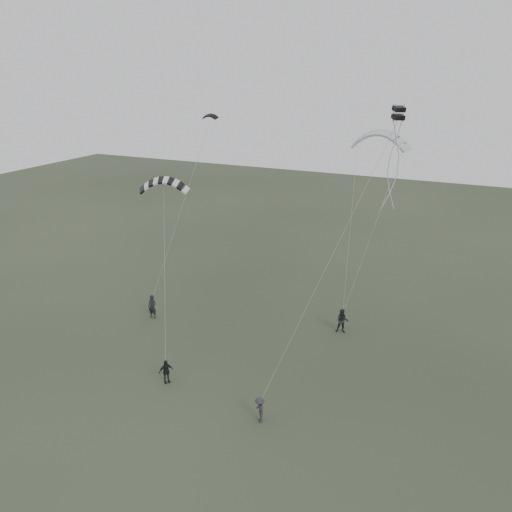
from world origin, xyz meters
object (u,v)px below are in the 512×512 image
at_px(flyer_center, 166,371).
at_px(kite_pale_large, 381,133).
at_px(flyer_left, 152,307).
at_px(kite_box, 399,113).
at_px(flyer_far, 260,410).
at_px(kite_dark_small, 210,115).
at_px(kite_striped, 163,180).
at_px(flyer_right, 342,321).

relative_size(flyer_center, kite_pale_large, 0.36).
distance_m(flyer_left, kite_box, 23.73).
bearing_deg(flyer_far, kite_dark_small, 177.63).
xyz_separation_m(flyer_left, kite_box, (17.88, 0.17, 15.61)).
distance_m(kite_dark_small, kite_pale_large, 13.57).
bearing_deg(kite_striped, flyer_left, 130.35).
relative_size(kite_dark_small, kite_pale_large, 0.31).
height_order(kite_dark_small, kite_striped, kite_dark_small).
bearing_deg(kite_box, kite_dark_small, 120.27).
height_order(kite_pale_large, kite_box, kite_box).
height_order(kite_dark_small, kite_box, kite_box).
xyz_separation_m(flyer_center, kite_striped, (-3.19, 5.61, 11.00)).
distance_m(kite_dark_small, kite_box, 17.40).
height_order(flyer_far, kite_striped, kite_striped).
bearing_deg(flyer_right, kite_pale_large, 70.34).
bearing_deg(kite_dark_small, kite_striped, -74.45).
xyz_separation_m(kite_dark_small, kite_pale_large, (13.31, 2.48, -1.00)).
height_order(kite_dark_small, kite_pale_large, kite_dark_small).
height_order(kite_striped, kite_box, kite_box).
height_order(flyer_far, kite_box, kite_box).
relative_size(kite_pale_large, kite_box, 6.47).
bearing_deg(kite_dark_small, flyer_center, -64.51).
xyz_separation_m(flyer_right, kite_striped, (-11.70, -5.43, 10.85)).
bearing_deg(kite_striped, kite_dark_small, 73.50).
bearing_deg(flyer_left, kite_box, -2.68).
xyz_separation_m(kite_striped, kite_box, (15.00, 1.61, 4.79)).
height_order(flyer_left, kite_pale_large, kite_pale_large).
distance_m(kite_dark_small, kite_striped, 9.23).
bearing_deg(flyer_right, flyer_far, -110.21).
bearing_deg(flyer_far, flyer_center, -137.02).
relative_size(flyer_right, flyer_far, 1.22).
bearing_deg(flyer_left, flyer_far, -34.85).
height_order(flyer_left, flyer_right, flyer_left).
distance_m(kite_striped, kite_box, 15.83).
distance_m(flyer_center, kite_dark_small, 20.70).
relative_size(flyer_far, kite_striped, 0.47).
height_order(flyer_right, kite_pale_large, kite_pale_large).
bearing_deg(kite_box, kite_pale_large, 69.37).
xyz_separation_m(flyer_far, kite_striped, (-10.19, 6.61, 11.03)).
bearing_deg(kite_pale_large, flyer_right, -86.93).
bearing_deg(flyer_right, kite_dark_small, 153.60).
bearing_deg(kite_striped, kite_pale_large, 18.45).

